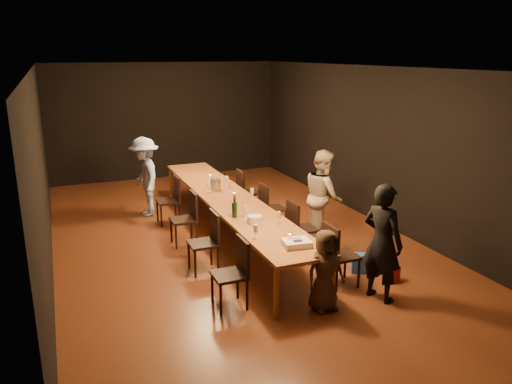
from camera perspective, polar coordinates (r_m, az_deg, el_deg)
name	(u,v)px	position (r m, az deg, el deg)	size (l,w,h in m)	color
ground	(230,238)	(9.10, -2.99, -5.22)	(10.00, 10.00, 0.00)	#401C10
room_shell	(228,123)	(8.58, -3.18, 7.84)	(6.04, 10.04, 3.02)	black
table	(229,201)	(8.88, -3.05, -0.98)	(0.90, 6.00, 0.75)	#91592A
chair_right_0	(342,255)	(7.26, 9.78, -7.08)	(0.42, 0.42, 0.93)	black
chair_right_1	(303,228)	(8.23, 5.38, -4.14)	(0.42, 0.42, 0.93)	black
chair_right_2	(273,208)	(9.25, 1.95, -1.81)	(0.42, 0.42, 0.93)	black
chair_right_3	(249,192)	(10.31, -0.78, 0.05)	(0.42, 0.42, 0.93)	black
chair_left_0	(229,274)	(6.58, -3.08, -9.36)	(0.42, 0.42, 0.93)	black
chair_left_1	(203,243)	(7.63, -6.08, -5.78)	(0.42, 0.42, 0.93)	black
chair_left_2	(183,219)	(8.72, -8.31, -3.07)	(0.42, 0.42, 0.93)	black
chair_left_3	(168,201)	(9.84, -10.03, -0.97)	(0.42, 0.42, 0.93)	black
woman_birthday	(382,242)	(6.86, 14.24, -5.61)	(0.59, 0.39, 1.62)	black
woman_tan	(323,196)	(8.81, 7.70, -0.45)	(0.80, 0.62, 1.64)	#C5AC94
man_blue	(145,177)	(10.35, -12.57, 1.69)	(1.04, 0.60, 1.62)	#93A8E3
child	(325,271)	(6.53, 7.92, -8.88)	(0.54, 0.35, 1.10)	#3C2A21
gift_bag_red	(392,273)	(7.66, 15.30, -8.97)	(0.21, 0.12, 0.25)	red
gift_bag_blue	(359,263)	(7.82, 11.72, -7.98)	(0.24, 0.16, 0.30)	#244E9D
birthday_cake	(297,243)	(6.71, 4.65, -5.83)	(0.39, 0.33, 0.09)	white
plate_stack	(255,220)	(7.52, -0.16, -3.19)	(0.22, 0.22, 0.12)	white
champagne_bottle	(235,206)	(7.78, -2.46, -1.64)	(0.09, 0.09, 0.36)	black
ice_bucket	(216,184)	(9.39, -4.64, 0.90)	(0.19, 0.19, 0.21)	#AEAEB2
wineglass_0	(256,232)	(6.91, -0.04, -4.57)	(0.06, 0.06, 0.21)	beige
wineglass_1	(279,218)	(7.46, 2.61, -3.04)	(0.06, 0.06, 0.21)	beige
wineglass_2	(245,212)	(7.77, -1.22, -2.27)	(0.06, 0.06, 0.21)	silver
wineglass_3	(252,194)	(8.73, -0.45, -0.22)	(0.06, 0.06, 0.21)	beige
wineglass_4	(209,186)	(9.26, -5.43, 0.65)	(0.06, 0.06, 0.21)	silver
wineglass_5	(227,181)	(9.59, -3.35, 1.22)	(0.06, 0.06, 0.21)	silver
tealight_near	(290,235)	(7.05, 3.88, -4.98)	(0.05, 0.05, 0.03)	#B2B7B2
tealight_mid	(234,194)	(9.06, -2.52, -0.21)	(0.05, 0.05, 0.03)	#B2B7B2
tealight_far	(210,176)	(10.41, -5.26, 1.84)	(0.05, 0.05, 0.03)	#B2B7B2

